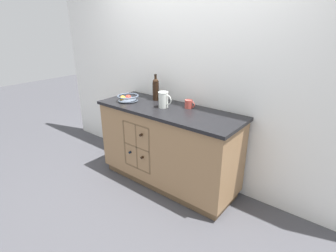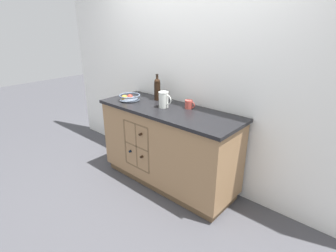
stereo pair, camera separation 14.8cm
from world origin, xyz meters
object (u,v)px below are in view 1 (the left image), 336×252
fruit_bowl (128,98)px  ceramic_mug (189,104)px  standing_wine_bottle (156,89)px  white_pitcher (164,99)px

fruit_bowl → ceramic_mug: size_ratio=2.08×
fruit_bowl → standing_wine_bottle: 0.35m
ceramic_mug → white_pitcher: bearing=-145.6°
white_pitcher → standing_wine_bottle: standing_wine_bottle is taller
white_pitcher → ceramic_mug: (0.23, 0.16, -0.05)m
ceramic_mug → standing_wine_bottle: standing_wine_bottle is taller
white_pitcher → standing_wine_bottle: 0.31m
fruit_bowl → ceramic_mug: 0.75m
ceramic_mug → standing_wine_bottle: (-0.49, 0.01, 0.09)m
white_pitcher → fruit_bowl: bearing=-171.6°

